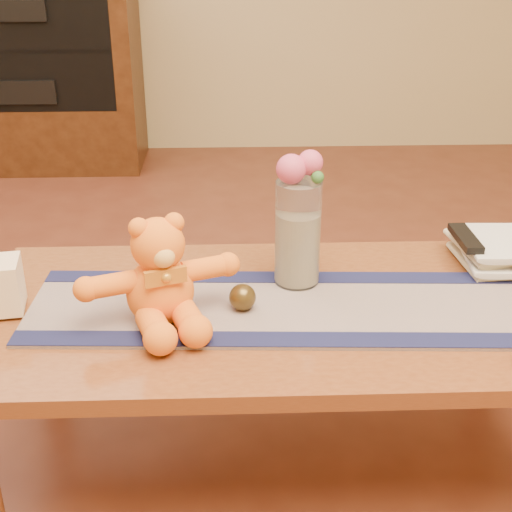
{
  "coord_description": "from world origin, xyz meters",
  "views": [
    {
      "loc": [
        -0.1,
        -1.46,
        1.28
      ],
      "look_at": [
        -0.05,
        0.0,
        0.58
      ],
      "focal_mm": 50.12,
      "sensor_mm": 36.0,
      "label": 1
    }
  ],
  "objects_px": {
    "teddy_bear": "(159,271)",
    "glass_vase": "(298,233)",
    "book_bottom": "(461,263)",
    "bronze_ball": "(243,297)",
    "tv_remote": "(465,238)"
  },
  "relations": [
    {
      "from": "teddy_bear",
      "to": "glass_vase",
      "type": "bearing_deg",
      "value": 7.3
    },
    {
      "from": "teddy_bear",
      "to": "book_bottom",
      "type": "xyz_separation_m",
      "value": [
        0.76,
        0.25,
        -0.11
      ]
    },
    {
      "from": "bronze_ball",
      "to": "book_bottom",
      "type": "xyz_separation_m",
      "value": [
        0.57,
        0.22,
        -0.03
      ]
    },
    {
      "from": "glass_vase",
      "to": "book_bottom",
      "type": "height_order",
      "value": "glass_vase"
    },
    {
      "from": "book_bottom",
      "to": "tv_remote",
      "type": "height_order",
      "value": "tv_remote"
    },
    {
      "from": "teddy_bear",
      "to": "bronze_ball",
      "type": "relative_size",
      "value": 5.58
    },
    {
      "from": "teddy_bear",
      "to": "glass_vase",
      "type": "height_order",
      "value": "glass_vase"
    },
    {
      "from": "glass_vase",
      "to": "bronze_ball",
      "type": "height_order",
      "value": "glass_vase"
    },
    {
      "from": "glass_vase",
      "to": "tv_remote",
      "type": "relative_size",
      "value": 1.62
    },
    {
      "from": "book_bottom",
      "to": "tv_remote",
      "type": "xyz_separation_m",
      "value": [
        0.0,
        -0.01,
        0.07
      ]
    },
    {
      "from": "tv_remote",
      "to": "teddy_bear",
      "type": "bearing_deg",
      "value": -163.67
    },
    {
      "from": "glass_vase",
      "to": "book_bottom",
      "type": "bearing_deg",
      "value": 10.64
    },
    {
      "from": "bronze_ball",
      "to": "glass_vase",
      "type": "bearing_deg",
      "value": 44.61
    },
    {
      "from": "teddy_bear",
      "to": "glass_vase",
      "type": "xyz_separation_m",
      "value": [
        0.32,
        0.16,
        0.01
      ]
    },
    {
      "from": "teddy_bear",
      "to": "book_bottom",
      "type": "distance_m",
      "value": 0.8
    }
  ]
}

